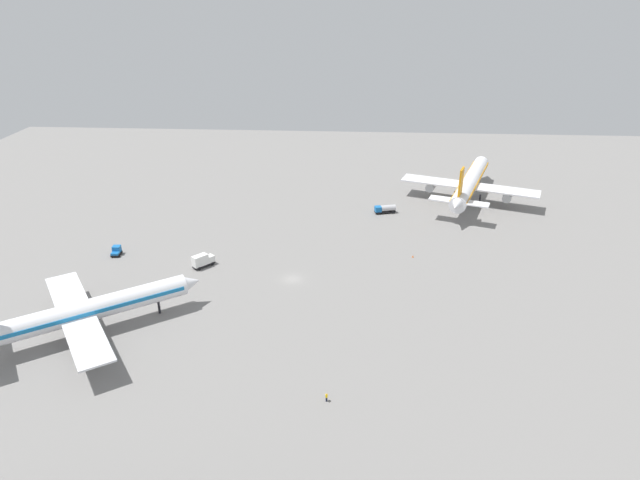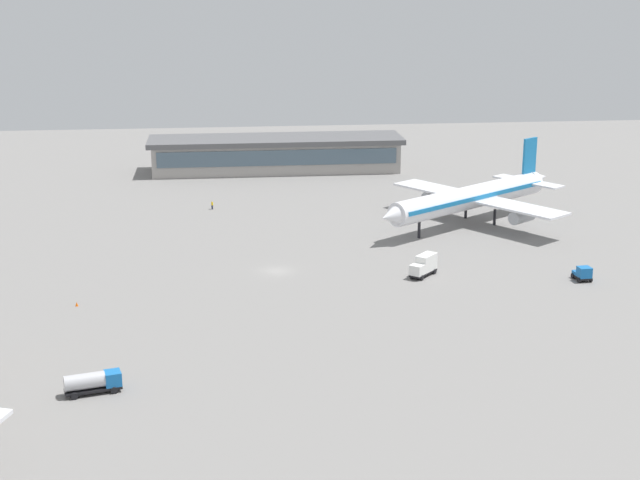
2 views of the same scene
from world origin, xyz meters
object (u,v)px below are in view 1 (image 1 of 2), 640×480
Objects in this scene: fuel_truck at (385,209)px; baggage_tug at (116,251)px; catering_truck at (203,260)px; ground_crew_worker at (327,397)px; airplane_taxiing at (84,311)px; safety_cone_near_gate at (413,256)px; airplane_at_gate at (470,183)px.

fuel_truck is 1.96× the size of baggage_tug.
catering_truck reaches higher than ground_crew_worker.
baggage_tug is (-69.97, -33.01, -0.23)m from fuel_truck.
airplane_taxiing is 7.44× the size of catering_truck.
ground_crew_worker is (-13.32, -84.53, -0.54)m from fuel_truck.
baggage_tug is 2.01× the size of ground_crew_worker.
safety_cone_near_gate is (67.44, 38.21, -4.91)m from airplane_taxiing.
safety_cone_near_gate is at bearing 62.18° from ground_crew_worker.
safety_cone_near_gate is at bearing 172.97° from airplane_at_gate.
ground_crew_worker is 2.78× the size of safety_cone_near_gate.
airplane_taxiing is 77.66m from safety_cone_near_gate.
baggage_tug is 75.85m from safety_cone_near_gate.
safety_cone_near_gate is (52.01, 8.41, -1.40)m from catering_truck.
airplane_at_gate is 89.42m from catering_truck.
ground_crew_worker reaches higher than safety_cone_near_gate.
ground_crew_worker is at bearing -109.21° from safety_cone_near_gate.
fuel_truck is 59.87m from catering_truck.
baggage_tug is (-97.14, -45.87, -4.75)m from airplane_at_gate.
baggage_tug is at bearing 134.93° from airplane_at_gate.
fuel_truck reaches higher than baggage_tug.
airplane_at_gate is 47.92m from safety_cone_near_gate.
safety_cone_near_gate is at bearing 86.61° from fuel_truck.
fuel_truck is at bearing 134.98° from airplane_at_gate.
safety_cone_near_gate is (5.80, -29.66, -1.09)m from fuel_truck.
airplane_taxiing is at bearing 33.30° from fuel_truck.
airplane_at_gate reaches higher than safety_cone_near_gate.
catering_truck is (-46.21, -38.07, 0.31)m from fuel_truck.
fuel_truck is 3.94× the size of ground_crew_worker.
ground_crew_worker is (56.64, -51.52, -0.31)m from baggage_tug.
airplane_at_gate reaches higher than baggage_tug.
airplane_at_gate is 9.50× the size of catering_truck.
baggage_tug is at bearing 10.81° from fuel_truck.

